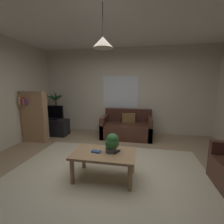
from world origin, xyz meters
TOP-DOWN VIEW (x-y plane):
  - floor at (0.00, 0.00)m, footprint 5.43×5.02m
  - rug at (0.00, -0.20)m, footprint 3.53×2.76m
  - wall_back at (0.00, 2.54)m, footprint 5.55×0.06m
  - ceiling at (0.00, 0.00)m, footprint 5.43×5.02m
  - window_pane at (-0.16, 2.51)m, footprint 1.14×0.01m
  - couch_under_window at (0.13, 2.00)m, footprint 1.48×0.89m
  - coffee_table at (-0.03, -0.25)m, footprint 1.04×0.62m
  - book_on_table_0 at (-0.16, -0.26)m, footprint 0.17×0.11m
  - remote_on_table_0 at (0.18, -0.20)m, footprint 0.11×0.17m
  - remote_on_table_1 at (0.06, -0.18)m, footprint 0.12×0.17m
  - potted_plant_on_table at (0.10, -0.20)m, footprint 0.23×0.23m
  - tv_stand at (-2.17, 1.76)m, footprint 0.90×0.44m
  - tv at (-2.17, 1.74)m, footprint 0.71×0.16m
  - potted_palm_corner at (-2.32, 2.22)m, footprint 0.81×0.72m
  - bookshelf_corner at (-2.35, 1.13)m, footprint 0.70×0.31m
  - pendant_lamp at (-0.03, -0.25)m, footprint 0.32×0.32m

SIDE VIEW (x-z plane):
  - floor at x=0.00m, z-range -0.02..0.00m
  - rug at x=0.00m, z-range 0.00..0.01m
  - tv_stand at x=-2.17m, z-range 0.00..0.50m
  - couch_under_window at x=0.13m, z-range -0.14..0.68m
  - coffee_table at x=-0.03m, z-range 0.15..0.60m
  - remote_on_table_0 at x=0.18m, z-range 0.45..0.47m
  - remote_on_table_1 at x=0.06m, z-range 0.45..0.47m
  - book_on_table_0 at x=-0.16m, z-range 0.45..0.48m
  - potted_palm_corner at x=-2.32m, z-range -0.13..1.30m
  - potted_plant_on_table at x=0.10m, z-range 0.46..0.78m
  - bookshelf_corner at x=-2.35m, z-range 0.01..1.41m
  - tv at x=-2.17m, z-range 0.50..0.96m
  - window_pane at x=-0.16m, z-range 0.84..1.86m
  - wall_back at x=0.00m, z-range 0.00..2.73m
  - pendant_lamp at x=-0.03m, z-range 1.87..2.50m
  - ceiling at x=0.00m, z-range 2.73..2.75m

